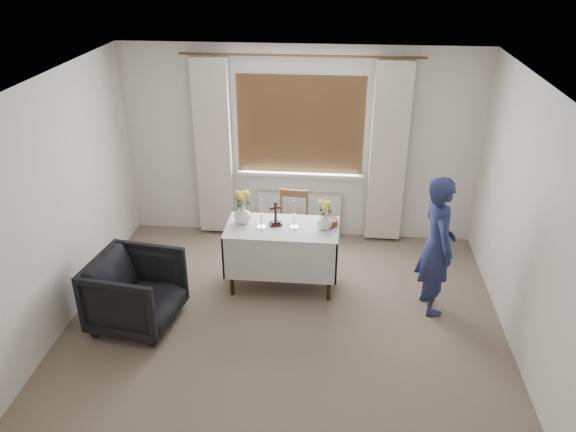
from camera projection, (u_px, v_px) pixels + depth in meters
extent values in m
plane|color=gray|center=(280.00, 354.00, 5.43)|extent=(5.00, 5.00, 0.00)
cube|color=white|center=(282.00, 257.00, 6.33)|extent=(1.24, 0.64, 0.76)
imported|color=black|center=(136.00, 292.00, 5.71)|extent=(0.94, 0.92, 0.76)
imported|color=navy|center=(437.00, 246.00, 5.78)|extent=(0.47, 0.62, 1.53)
cube|color=silver|center=(299.00, 215.00, 7.45)|extent=(1.10, 0.10, 0.60)
imported|color=white|center=(243.00, 214.00, 6.21)|extent=(0.25, 0.25, 0.21)
imported|color=white|center=(325.00, 221.00, 6.09)|extent=(0.21, 0.21, 0.18)
cylinder|color=brown|center=(329.00, 222.00, 6.19)|extent=(0.26, 0.26, 0.08)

